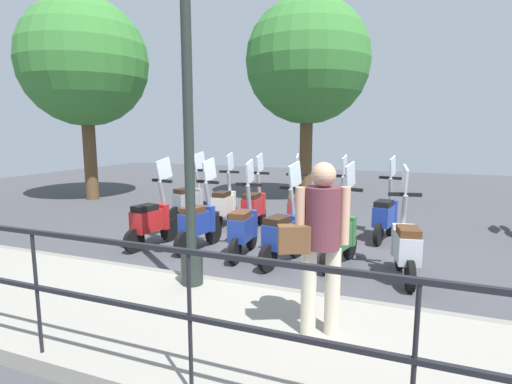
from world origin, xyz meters
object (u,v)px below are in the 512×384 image
scooter_near_3 (244,227)px  scooter_far_0 (385,215)px  scooter_near_4 (199,222)px  scooter_far_4 (225,204)px  scooter_near_5 (152,220)px  lamp_post_near (188,124)px  tree_large (84,63)px  scooter_far_2 (296,209)px  scooter_far_5 (189,200)px  scooter_far_1 (339,212)px  tree_distant (308,62)px  pedestrian_with_bag (320,236)px  scooter_near_2 (283,233)px  scooter_near_0 (406,245)px  scooter_near_1 (340,235)px  scooter_far_3 (254,206)px

scooter_near_3 → scooter_far_0: size_ratio=1.00×
scooter_near_4 → scooter_far_4: bearing=18.8°
scooter_near_5 → scooter_far_4: size_ratio=1.00×
scooter_far_0 → lamp_post_near: bearing=161.2°
scooter_far_4 → tree_large: bearing=69.3°
scooter_near_5 → scooter_far_2: same height
scooter_far_5 → lamp_post_near: bearing=-132.8°
scooter_near_4 → scooter_near_5: (-0.15, 0.84, 0.00)m
scooter_near_3 → scooter_far_4: 2.06m
scooter_near_4 → scooter_near_3: bearing=-85.5°
scooter_near_5 → scooter_far_4: same height
scooter_near_3 → scooter_far_1: (1.77, -1.21, 0.00)m
scooter_far_0 → scooter_far_1: size_ratio=1.00×
scooter_far_4 → scooter_far_5: 0.92m
scooter_near_3 → scooter_far_4: size_ratio=1.00×
tree_distant → scooter_far_2: 5.12m
scooter_near_4 → scooter_far_2: same height
pedestrian_with_bag → scooter_near_5: (2.19, 3.40, -0.60)m
scooter_near_5 → scooter_near_2: bearing=-80.3°
pedestrian_with_bag → scooter_near_0: size_ratio=1.03×
scooter_far_4 → scooter_near_2: bearing=-137.9°
scooter_far_1 → scooter_far_4: (-0.07, 2.37, 0.00)m
scooter_near_3 → pedestrian_with_bag: bearing=-147.3°
scooter_near_1 → scooter_far_5: bearing=77.4°
lamp_post_near → scooter_far_2: (3.40, -0.35, -1.60)m
tree_distant → scooter_near_3: 6.48m
tree_distant → scooter_far_3: (-3.79, 0.09, -3.40)m
lamp_post_near → scooter_near_5: 2.81m
tree_large → scooter_far_4: size_ratio=3.67×
scooter_far_3 → scooter_far_4: same height
pedestrian_with_bag → scooter_near_3: pedestrian_with_bag is taller
scooter_near_0 → scooter_far_4: size_ratio=1.00×
lamp_post_near → scooter_far_2: size_ratio=2.83×
tree_distant → pedestrian_with_bag: bearing=-164.8°
scooter_near_0 → scooter_far_2: same height
scooter_far_3 → scooter_far_1: bearing=-88.4°
tree_distant → scooter_near_1: size_ratio=3.66×
scooter_near_2 → scooter_far_1: (1.92, -0.51, 0.00)m
scooter_near_3 → scooter_near_4: size_ratio=1.00×
tree_large → scooter_near_0: bearing=-111.7°
scooter_near_5 → scooter_far_0: bearing=-52.1°
scooter_near_3 → scooter_far_0: (1.81, -2.05, 0.00)m
pedestrian_with_bag → scooter_far_5: size_ratio=1.03×
lamp_post_near → tree_large: tree_large is taller
scooter_near_3 → scooter_near_4: (0.05, 0.85, 0.00)m
scooter_near_0 → scooter_far_2: size_ratio=1.00×
lamp_post_near → scooter_near_5: bearing=47.7°
tree_large → scooter_near_1: bearing=-112.6°
lamp_post_near → scooter_near_3: lamp_post_near is taller
lamp_post_near → scooter_far_0: size_ratio=2.83×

